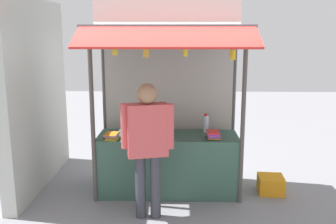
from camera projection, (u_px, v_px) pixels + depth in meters
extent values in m
plane|color=gray|center=(168.00, 191.00, 5.72)|extent=(20.00, 20.00, 0.00)
cube|color=#385B4C|center=(168.00, 164.00, 5.63)|extent=(2.06, 0.70, 0.89)
cylinder|color=#4C4742|center=(92.00, 118.00, 5.15)|extent=(0.06, 0.06, 2.43)
cylinder|color=#4C4742|center=(243.00, 119.00, 5.10)|extent=(0.06, 0.06, 2.43)
cylinder|color=#4C4742|center=(105.00, 106.00, 6.02)|extent=(0.06, 0.06, 2.43)
cylinder|color=#4C4742|center=(233.00, 107.00, 5.97)|extent=(0.06, 0.06, 2.43)
cube|color=#B7B2A8|center=(169.00, 108.00, 6.00)|extent=(2.02, 0.04, 2.38)
cube|color=#3F3F44|center=(168.00, 27.00, 5.21)|extent=(2.26, 1.09, 0.04)
cube|color=red|center=(166.00, 37.00, 4.46)|extent=(2.22, 0.51, 0.26)
cube|color=white|center=(167.00, 10.00, 4.68)|extent=(1.85, 0.04, 0.35)
cylinder|color=#59544C|center=(167.00, 34.00, 4.79)|extent=(1.96, 0.02, 0.02)
cylinder|color=silver|center=(134.00, 125.00, 5.73)|extent=(0.07, 0.07, 0.21)
cylinder|color=blue|center=(133.00, 117.00, 5.71)|extent=(0.04, 0.04, 0.03)
cylinder|color=silver|center=(206.00, 124.00, 5.69)|extent=(0.08, 0.08, 0.25)
cylinder|color=red|center=(206.00, 115.00, 5.66)|extent=(0.05, 0.05, 0.03)
cylinder|color=silver|center=(139.00, 127.00, 5.52)|extent=(0.07, 0.07, 0.23)
cylinder|color=white|center=(138.00, 119.00, 5.50)|extent=(0.05, 0.05, 0.03)
cube|color=black|center=(213.00, 138.00, 5.36)|extent=(0.20, 0.23, 0.01)
cube|color=yellow|center=(213.00, 137.00, 5.37)|extent=(0.18, 0.22, 0.01)
cube|color=red|center=(213.00, 137.00, 5.36)|extent=(0.20, 0.24, 0.01)
cube|color=blue|center=(213.00, 136.00, 5.36)|extent=(0.18, 0.22, 0.01)
cube|color=orange|center=(213.00, 135.00, 5.36)|extent=(0.20, 0.23, 0.01)
cube|color=purple|center=(214.00, 134.00, 5.35)|extent=(0.19, 0.23, 0.01)
cube|color=purple|center=(214.00, 133.00, 5.35)|extent=(0.20, 0.24, 0.01)
cube|color=red|center=(213.00, 132.00, 5.35)|extent=(0.18, 0.22, 0.01)
cube|color=red|center=(213.00, 132.00, 5.36)|extent=(0.18, 0.22, 0.01)
cube|color=yellow|center=(112.00, 138.00, 5.35)|extent=(0.20, 0.26, 0.01)
cube|color=black|center=(111.00, 138.00, 5.34)|extent=(0.18, 0.25, 0.01)
cube|color=yellow|center=(112.00, 137.00, 5.35)|extent=(0.20, 0.26, 0.01)
cube|color=black|center=(111.00, 136.00, 5.35)|extent=(0.19, 0.26, 0.01)
cube|color=orange|center=(112.00, 135.00, 5.33)|extent=(0.18, 0.26, 0.01)
cube|color=blue|center=(112.00, 135.00, 5.33)|extent=(0.19, 0.26, 0.01)
cube|color=orange|center=(111.00, 134.00, 5.34)|extent=(0.20, 0.26, 0.01)
cylinder|color=#332D23|center=(186.00, 40.00, 4.80)|extent=(0.01, 0.01, 0.12)
cylinder|color=olive|center=(185.00, 46.00, 4.82)|extent=(0.04, 0.04, 0.04)
ellipsoid|color=yellow|center=(186.00, 52.00, 4.83)|extent=(0.04, 0.06, 0.13)
ellipsoid|color=yellow|center=(187.00, 52.00, 4.84)|extent=(0.06, 0.06, 0.13)
ellipsoid|color=yellow|center=(186.00, 52.00, 4.85)|extent=(0.06, 0.04, 0.13)
ellipsoid|color=yellow|center=(185.00, 52.00, 4.85)|extent=(0.07, 0.05, 0.13)
ellipsoid|color=yellow|center=(184.00, 52.00, 4.84)|extent=(0.04, 0.07, 0.13)
ellipsoid|color=yellow|center=(184.00, 52.00, 4.83)|extent=(0.04, 0.07, 0.13)
ellipsoid|color=yellow|center=(185.00, 52.00, 4.82)|extent=(0.06, 0.06, 0.13)
ellipsoid|color=yellow|center=(186.00, 52.00, 4.81)|extent=(0.07, 0.04, 0.13)
ellipsoid|color=yellow|center=(186.00, 52.00, 4.82)|extent=(0.05, 0.05, 0.13)
cylinder|color=#332D23|center=(146.00, 39.00, 4.81)|extent=(0.01, 0.01, 0.10)
cylinder|color=olive|center=(146.00, 45.00, 4.83)|extent=(0.04, 0.04, 0.04)
ellipsoid|color=yellow|center=(148.00, 52.00, 4.84)|extent=(0.04, 0.08, 0.17)
ellipsoid|color=yellow|center=(147.00, 52.00, 4.87)|extent=(0.07, 0.05, 0.17)
ellipsoid|color=yellow|center=(145.00, 52.00, 4.86)|extent=(0.07, 0.07, 0.17)
ellipsoid|color=yellow|center=(145.00, 52.00, 4.84)|extent=(0.05, 0.06, 0.17)
ellipsoid|color=yellow|center=(146.00, 52.00, 4.83)|extent=(0.06, 0.04, 0.17)
cylinder|color=#332D23|center=(115.00, 39.00, 4.82)|extent=(0.01, 0.01, 0.10)
cylinder|color=olive|center=(115.00, 45.00, 4.84)|extent=(0.04, 0.04, 0.04)
ellipsoid|color=yellow|center=(117.00, 51.00, 4.85)|extent=(0.04, 0.08, 0.14)
ellipsoid|color=yellow|center=(116.00, 51.00, 4.86)|extent=(0.06, 0.05, 0.14)
ellipsoid|color=yellow|center=(115.00, 51.00, 4.87)|extent=(0.08, 0.05, 0.14)
ellipsoid|color=yellow|center=(113.00, 51.00, 4.86)|extent=(0.05, 0.08, 0.14)
ellipsoid|color=yellow|center=(113.00, 51.00, 4.84)|extent=(0.06, 0.07, 0.14)
ellipsoid|color=yellow|center=(114.00, 51.00, 4.83)|extent=(0.08, 0.04, 0.14)
ellipsoid|color=yellow|center=(115.00, 51.00, 4.83)|extent=(0.08, 0.06, 0.14)
cylinder|color=#332D23|center=(233.00, 41.00, 4.79)|extent=(0.01, 0.01, 0.14)
cylinder|color=olive|center=(233.00, 48.00, 4.81)|extent=(0.04, 0.04, 0.04)
ellipsoid|color=yellow|center=(235.00, 54.00, 4.83)|extent=(0.03, 0.07, 0.15)
ellipsoid|color=yellow|center=(233.00, 54.00, 4.84)|extent=(0.06, 0.04, 0.16)
ellipsoid|color=yellow|center=(232.00, 54.00, 4.85)|extent=(0.07, 0.05, 0.16)
ellipsoid|color=yellow|center=(231.00, 54.00, 4.83)|extent=(0.03, 0.08, 0.15)
ellipsoid|color=yellow|center=(232.00, 55.00, 4.81)|extent=(0.06, 0.05, 0.16)
ellipsoid|color=yellow|center=(234.00, 55.00, 4.81)|extent=(0.06, 0.05, 0.16)
cylinder|color=#383842|center=(141.00, 187.00, 4.84)|extent=(0.14, 0.14, 0.84)
cylinder|color=#383842|center=(155.00, 187.00, 4.84)|extent=(0.14, 0.14, 0.84)
cube|color=#CC4C4C|center=(147.00, 130.00, 4.68)|extent=(0.54, 0.33, 0.67)
cylinder|color=#CC4C4C|center=(125.00, 126.00, 4.68)|extent=(0.11, 0.11, 0.57)
cylinder|color=#CC4C4C|center=(170.00, 126.00, 4.67)|extent=(0.11, 0.11, 0.57)
sphere|color=#936B4C|center=(147.00, 94.00, 4.59)|extent=(0.25, 0.25, 0.25)
cube|color=orange|center=(271.00, 185.00, 5.65)|extent=(0.39, 0.39, 0.26)
cube|color=#BABDB4|center=(36.00, 95.00, 5.76)|extent=(0.20, 2.40, 2.87)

